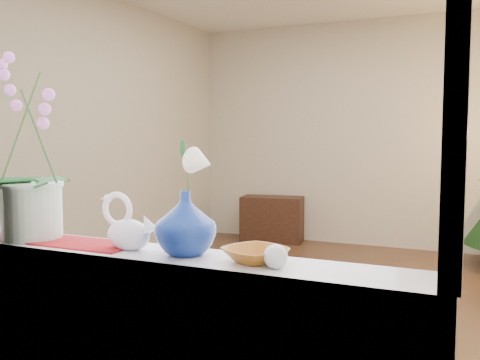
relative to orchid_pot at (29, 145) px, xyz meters
The scene contains 14 objects.
ground 2.75m from the orchid_pot, 78.02° to the left, with size 5.00×5.00×0.00m, color #342015.
wall_back 4.90m from the orchid_pot, 84.10° to the left, with size 4.50×0.10×2.70m, color beige.
wall_front 0.52m from the orchid_pot, 14.45° to the right, with size 4.50×0.10×2.70m, color beige.
wall_left 2.94m from the orchid_pot, 126.39° to the left, with size 0.10×5.00×2.70m, color beige.
windowsill 0.64m from the orchid_pot, ahead, with size 2.20×0.26×0.04m, color white.
window_frame 0.65m from the orchid_pot, 11.21° to the right, with size 2.22×0.06×1.60m, color white, non-canonical shape.
runner 0.39m from the orchid_pot, ahead, with size 0.70×0.20×0.01m, color maroon.
orchid_pot is the anchor object (origin of this frame).
swan 0.55m from the orchid_pot, ahead, with size 0.23×0.11×0.20m, color white, non-canonical shape.
blue_vase 0.75m from the orchid_pot, ahead, with size 0.25×0.25×0.26m, color navy.
lily 0.71m from the orchid_pot, ahead, with size 0.14×0.08×0.19m, color white, non-canonical shape.
paperweight 1.12m from the orchid_pot, ahead, with size 0.08×0.08×0.08m, color silver.
amber_dish 1.04m from the orchid_pot, ahead, with size 0.17×0.17×0.04m, color #965617.
side_table 4.79m from the orchid_pot, 99.07° to the left, with size 0.76×0.38×0.57m, color black.
Camera 1 is at (1.15, -3.96, 1.34)m, focal length 40.00 mm.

